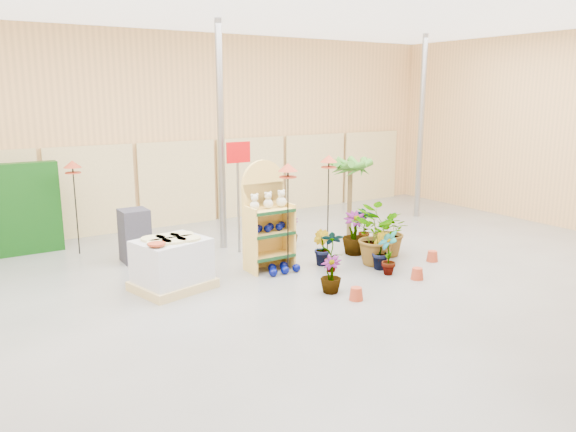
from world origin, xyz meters
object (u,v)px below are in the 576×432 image
at_px(display_shelf, 266,220).
at_px(bird_table_front, 288,171).
at_px(potted_plant_2, 378,236).
at_px(pallet_stack, 172,264).

bearing_deg(display_shelf, bird_table_front, -70.48).
bearing_deg(potted_plant_2, bird_table_front, 163.99).
xyz_separation_m(display_shelf, potted_plant_2, (1.83, -0.96, -0.35)).
relative_size(display_shelf, pallet_stack, 1.44).
bearing_deg(display_shelf, potted_plant_2, -27.14).
bearing_deg(pallet_stack, potted_plant_2, -26.35).
relative_size(pallet_stack, potted_plant_2, 1.25).
distance_m(bird_table_front, potted_plant_2, 2.15).
xyz_separation_m(display_shelf, bird_table_front, (0.17, -0.48, 0.92)).
relative_size(pallet_stack, bird_table_front, 0.70).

